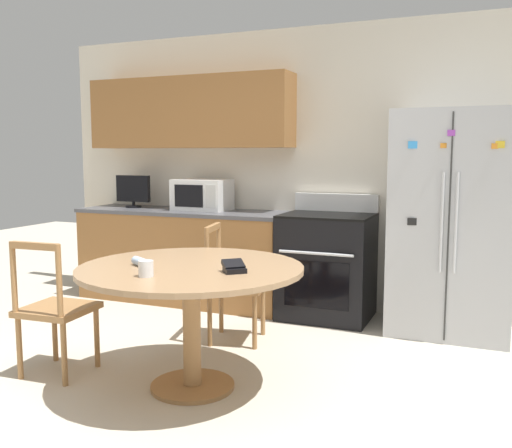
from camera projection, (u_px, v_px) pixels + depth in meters
ground_plane at (161, 419)px, 3.12m from camera, size 14.00×14.00×0.00m
back_wall at (276, 154)px, 5.43m from camera, size 5.20×0.44×2.60m
kitchen_counter at (184, 255)px, 5.60m from camera, size 2.12×0.64×0.90m
refrigerator at (452, 223)px, 4.55m from camera, size 0.92×0.73×1.78m
oven_range at (327, 265)px, 5.02m from camera, size 0.77×0.68×1.08m
microwave at (202, 195)px, 5.51m from camera, size 0.52×0.38×0.30m
countertop_tv at (133, 190)px, 5.78m from camera, size 0.38×0.16×0.33m
dining_table at (191, 286)px, 3.46m from camera, size 1.37×1.37×0.77m
dining_chair_left at (55, 310)px, 3.70m from camera, size 0.44×0.44×0.90m
dining_chair_far at (233, 285)px, 4.39m from camera, size 0.50×0.50×0.90m
candle_glass at (146, 270)px, 3.14m from camera, size 0.08×0.08×0.09m
folded_napkin at (142, 262)px, 3.42m from camera, size 0.18×0.14×0.05m
wallet at (234, 268)px, 3.26m from camera, size 0.17×0.17×0.07m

